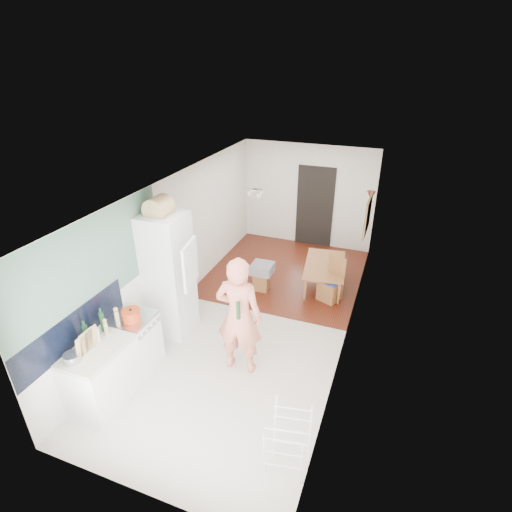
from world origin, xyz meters
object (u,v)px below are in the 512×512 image
Objects in this scene: stool at (262,281)px; drying_rack at (288,445)px; person at (239,306)px; dining_table at (325,277)px; dining_chair at (331,280)px.

drying_rack reaches higher than stool.
drying_rack is at bearing -65.89° from stool.
person reaches higher than drying_rack.
drying_rack is (0.45, -4.25, 0.21)m from dining_table.
stool is 0.46× the size of drying_rack.
dining_table is 1.35× the size of dining_chair.
dining_table is 4.28m from drying_rack.
person is 5.78× the size of stool.
stool is 4.01m from drying_rack.
stool is at bearing 108.60° from dining_table.
dining_table is 1.42× the size of drying_rack.
dining_chair is 2.31× the size of stool.
dining_chair is (0.19, -0.49, 0.24)m from dining_table.
person is at bearing -78.38° from stool.
person is 2.62m from dining_chair.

